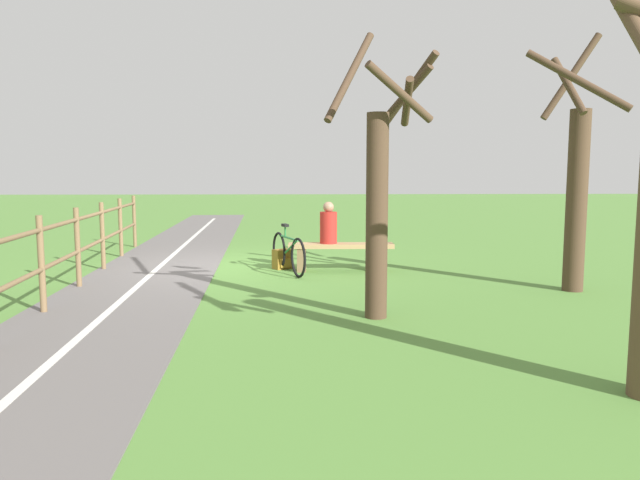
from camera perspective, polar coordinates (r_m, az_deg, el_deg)
name	(u,v)px	position (r m, az deg, el deg)	size (l,w,h in m)	color
ground_plane	(224,267)	(11.15, -9.41, -2.62)	(80.00, 80.00, 0.00)	#548438
paved_path	(100,320)	(7.52, -20.74, -7.31)	(2.18, 36.00, 0.02)	#66605E
path_centre_line	(100,319)	(7.52, -20.75, -7.23)	(0.10, 32.00, 0.00)	silver
bench	(341,252)	(10.50, 2.06, -1.16)	(1.90, 0.43, 0.50)	#A88456
person_seated	(328,225)	(10.44, 0.83, 1.46)	(0.31, 0.31, 0.75)	#B2231E
bicycle	(288,253)	(10.32, -3.14, -1.25)	(0.63, 1.64, 0.86)	black
backpack	(282,259)	(10.79, -3.71, -1.90)	(0.39, 0.36, 0.36)	olive
fence_roadside	(41,256)	(8.07, -25.67, -1.43)	(1.49, 13.58, 1.24)	brown
tree_by_path	(576,183)	(9.40, 23.80, 5.13)	(1.41, 1.42, 3.86)	#473323
tree_far_right	(380,190)	(7.04, 5.88, 4.90)	(1.35, 1.32, 3.52)	#473323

